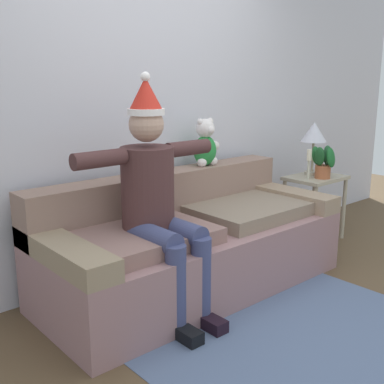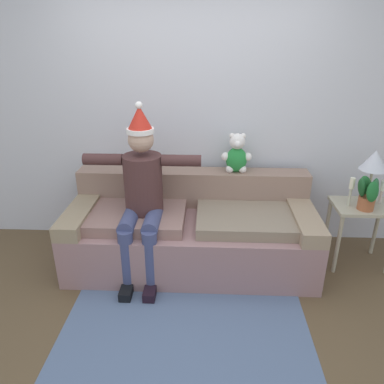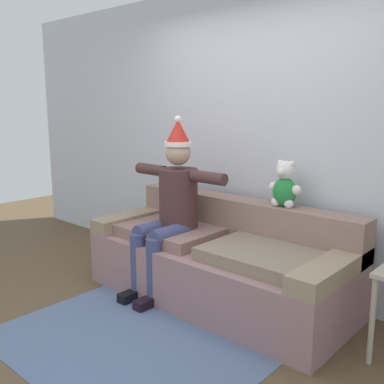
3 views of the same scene
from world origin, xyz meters
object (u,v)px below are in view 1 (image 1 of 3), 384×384
Objects in this scene: potted_plant at (323,162)px; couch at (191,244)px; table_lamp at (314,135)px; side_table at (315,188)px; candle_tall at (309,160)px; person_seated at (157,196)px; candle_short at (322,158)px; teddy_bear at (205,144)px.

couch is at bearing 177.98° from potted_plant.
table_lamp is (1.62, 0.12, 0.66)m from couch.
candle_tall is at bearing -172.44° from side_table.
potted_plant is (1.54, -0.05, 0.44)m from couch.
person_seated reaches higher than couch.
person_seated reaches higher than side_table.
table_lamp reaches higher than candle_short.
potted_plant reaches higher than couch.
teddy_bear reaches higher than couch.
couch is 3.66× the size of side_table.
side_table is at bearing 5.62° from person_seated.
candle_tall is (-0.20, -0.10, -0.20)m from table_lamp.
potted_plant is 0.14m from candle_tall.
couch is 7.27× the size of potted_plant.
table_lamp is at bearing 26.88° from candle_tall.
couch is 1.46× the size of person_seated.
side_table is at bearing 7.56° from candle_tall.
person_seated is (-0.42, -0.16, 0.46)m from couch.
teddy_bear is (0.42, 0.30, 0.66)m from couch.
potted_plant is 1.15× the size of candle_tall.
couch is at bearing -175.92° from table_lamp.
couch is 1.76m from table_lamp.
side_table is (1.16, -0.27, -0.49)m from teddy_bear.
teddy_bear is at bearing 36.03° from couch.
person_seated is 3.13× the size of table_lamp.
candle_tall is (-0.15, -0.02, 0.29)m from side_table.
candle_short is at bearing -21.37° from table_lamp.
candle_short is at bearing 11.26° from candle_tall.
candle_short reaches higher than side_table.
candle_tall is at bearing 0.61° from couch.
person_seated is at bearing -174.38° from side_table.
potted_plant is at bearing 3.12° from person_seated.
couch is at bearing -179.39° from candle_tall.
table_lamp is 0.29m from potted_plant.
table_lamp is 2.14× the size of candle_short.
person_seated is 0.98m from teddy_bear.
candle_short is (0.30, 0.06, -0.03)m from candle_tall.
table_lamp is at bearing 7.72° from person_seated.
table_lamp is (2.04, 0.28, 0.20)m from person_seated.
side_table is at bearing -165.14° from candle_short.
teddy_bear is (0.84, 0.46, 0.20)m from person_seated.
table_lamp reaches higher than couch.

